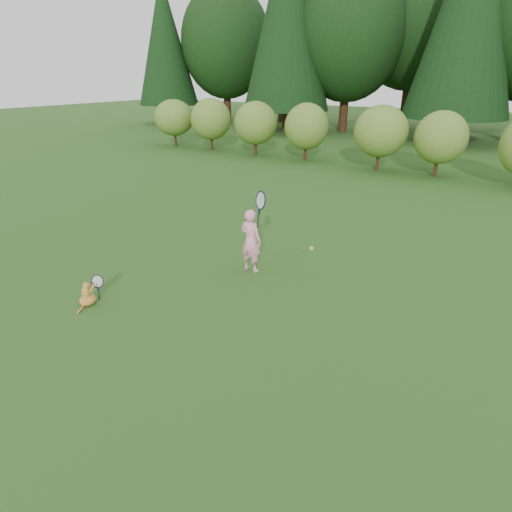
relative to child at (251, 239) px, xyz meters
The scene contains 6 objects.
ground 1.67m from the child, 77.04° to the right, with size 100.00×100.00×0.00m, color #1F4B15.
shrub_row 11.56m from the child, 88.32° to the left, with size 28.00×3.00×2.80m, color #4C7022, non-canonical shape.
woodland_backdrop 22.58m from the child, 89.10° to the left, with size 48.00×10.00×15.00m, color black, non-canonical shape.
child is the anchor object (origin of this frame).
cat 3.33m from the child, 121.82° to the right, with size 0.32×0.63×0.62m.
tennis_ball 1.85m from the child, 21.94° to the right, with size 0.08×0.08×0.08m.
Camera 1 is at (4.15, -5.52, 3.89)m, focal length 30.00 mm.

